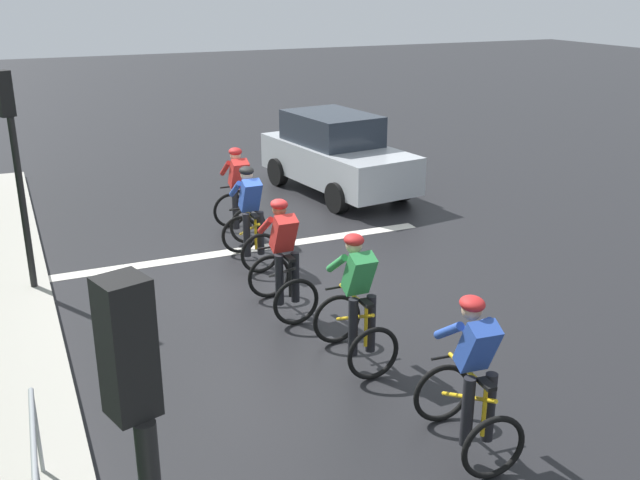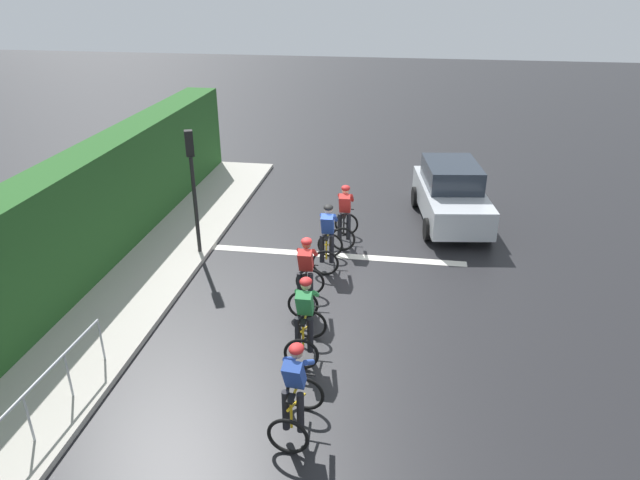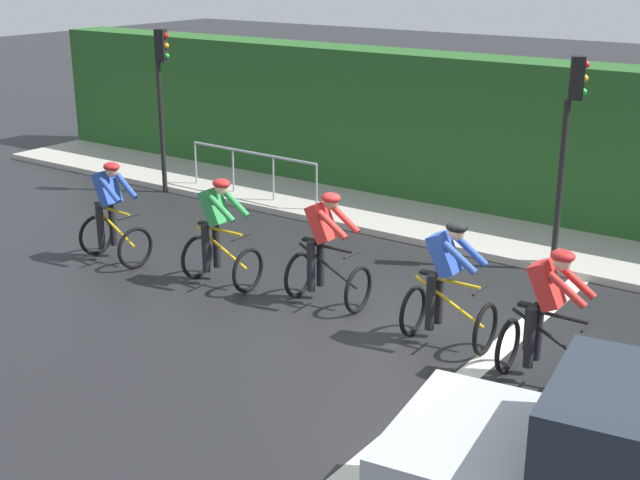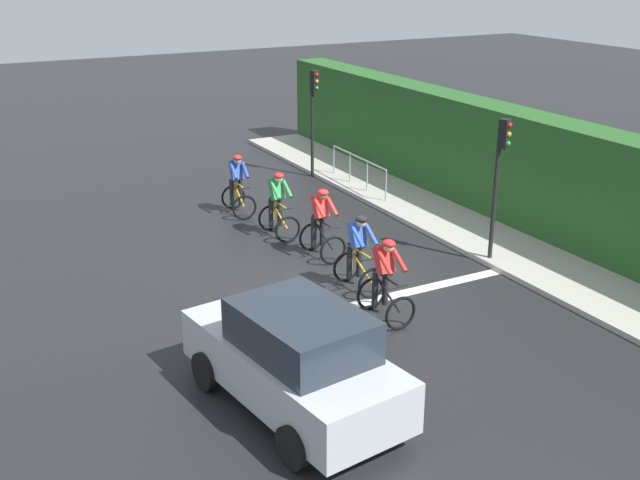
% 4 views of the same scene
% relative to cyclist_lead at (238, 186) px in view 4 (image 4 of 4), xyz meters
% --- Properties ---
extents(ground_plane, '(80.00, 80.00, 0.00)m').
position_rel_cyclist_lead_xyz_m(ground_plane, '(0.27, -5.03, -0.80)').
color(ground_plane, black).
extents(sidewalk_kerb, '(2.80, 21.23, 0.12)m').
position_rel_cyclist_lead_xyz_m(sidewalk_kerb, '(4.92, -3.03, -0.74)').
color(sidewalk_kerb, '#ADA89E').
rests_on(sidewalk_kerb, ground).
extents(stone_wall_low, '(0.44, 21.23, 0.41)m').
position_rel_cyclist_lead_xyz_m(stone_wall_low, '(5.82, -3.03, -0.59)').
color(stone_wall_low, tan).
rests_on(stone_wall_low, ground).
extents(hedge_wall, '(1.10, 21.23, 2.93)m').
position_rel_cyclist_lead_xyz_m(hedge_wall, '(6.12, -3.03, 0.67)').
color(hedge_wall, '#265623').
rests_on(hedge_wall, ground).
extents(road_marking_stop_line, '(7.00, 0.30, 0.01)m').
position_rel_cyclist_lead_xyz_m(road_marking_stop_line, '(0.27, -6.50, -0.79)').
color(road_marking_stop_line, silver).
rests_on(road_marking_stop_line, ground).
extents(cyclist_lead, '(0.77, 1.14, 1.66)m').
position_rel_cyclist_lead_xyz_m(cyclist_lead, '(0.00, 0.00, 0.00)').
color(cyclist_lead, black).
rests_on(cyclist_lead, ground).
extents(cyclist_second, '(0.68, 1.08, 1.66)m').
position_rel_cyclist_lead_xyz_m(cyclist_second, '(0.21, -2.10, 0.00)').
color(cyclist_second, black).
rests_on(cyclist_second, ground).
extents(cyclist_mid, '(0.70, 1.09, 1.66)m').
position_rel_cyclist_lead_xyz_m(cyclist_mid, '(0.50, -3.84, 0.00)').
color(cyclist_mid, black).
rests_on(cyclist_mid, ground).
extents(cyclist_fourth, '(0.70, 1.09, 1.66)m').
position_rel_cyclist_lead_xyz_m(cyclist_fourth, '(0.31, -5.85, 0.00)').
color(cyclist_fourth, black).
rests_on(cyclist_fourth, ground).
extents(cyclist_trailing, '(0.69, 1.09, 1.66)m').
position_rel_cyclist_lead_xyz_m(cyclist_trailing, '(0.04, -7.29, 0.00)').
color(cyclist_trailing, black).
rests_on(cyclist_trailing, ground).
extents(car_silver, '(2.30, 4.29, 1.76)m').
position_rel_cyclist_lead_xyz_m(car_silver, '(-2.89, -9.31, 0.08)').
color(car_silver, '#B7BCC1').
rests_on(car_silver, ground).
extents(traffic_light_near_crossing, '(0.26, 0.30, 3.34)m').
position_rel_cyclist_lead_xyz_m(traffic_light_near_crossing, '(3.77, -6.03, 1.43)').
color(traffic_light_near_crossing, black).
rests_on(traffic_light_near_crossing, ground).
extents(traffic_light_far_junction, '(0.25, 0.31, 3.34)m').
position_rel_cyclist_lead_xyz_m(traffic_light_far_junction, '(3.52, 2.30, 1.43)').
color(traffic_light_far_junction, black).
rests_on(traffic_light_far_junction, ground).
extents(pedestrian_railing_kerbside, '(0.16, 3.26, 1.03)m').
position_rel_cyclist_lead_xyz_m(pedestrian_railing_kerbside, '(4.02, 0.40, -0.02)').
color(pedestrian_railing_kerbside, '#999EA3').
rests_on(pedestrian_railing_kerbside, ground).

